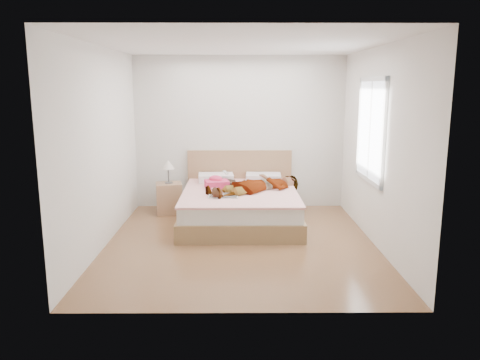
{
  "coord_description": "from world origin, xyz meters",
  "views": [
    {
      "loc": [
        -0.05,
        -6.05,
        2.08
      ],
      "look_at": [
        0.0,
        0.85,
        0.7
      ],
      "focal_mm": 35.0,
      "sensor_mm": 36.0,
      "label": 1
    }
  ],
  "objects": [
    {
      "name": "hair",
      "position": [
        -0.3,
        1.48,
        0.55
      ],
      "size": [
        0.52,
        0.62,
        0.09
      ],
      "primitive_type": "ellipsoid",
      "rotation": [
        0.0,
        0.0,
        0.09
      ],
      "color": "black",
      "rests_on": "bed"
    },
    {
      "name": "woman",
      "position": [
        0.27,
        1.03,
        0.62
      ],
      "size": [
        1.71,
        1.46,
        0.23
      ],
      "primitive_type": "imported",
      "rotation": [
        0.0,
        0.0,
        -0.96
      ],
      "color": "white",
      "rests_on": "bed"
    },
    {
      "name": "room_shell",
      "position": [
        1.77,
        0.3,
        1.5
      ],
      "size": [
        4.0,
        4.0,
        4.0
      ],
      "color": "white",
      "rests_on": "ground"
    },
    {
      "name": "magazine",
      "position": [
        -0.24,
        0.58,
        0.52
      ],
      "size": [
        0.46,
        0.32,
        0.03
      ],
      "color": "white",
      "rests_on": "bed"
    },
    {
      "name": "plush_toy",
      "position": [
        -0.34,
        0.52,
        0.58
      ],
      "size": [
        0.21,
        0.27,
        0.14
      ],
      "color": "black",
      "rests_on": "bed"
    },
    {
      "name": "phone",
      "position": [
        -0.23,
        1.43,
        0.71
      ],
      "size": [
        0.1,
        0.11,
        0.06
      ],
      "primitive_type": "cube",
      "rotation": [
        0.44,
        0.0,
        0.61
      ],
      "color": "silver",
      "rests_on": "bed"
    },
    {
      "name": "nightstand",
      "position": [
        -1.18,
        1.53,
        0.3
      ],
      "size": [
        0.48,
        0.44,
        0.9
      ],
      "color": "olive",
      "rests_on": "ground"
    },
    {
      "name": "coffee_mug",
      "position": [
        -0.35,
        0.75,
        0.56
      ],
      "size": [
        0.12,
        0.09,
        0.09
      ],
      "color": "silver",
      "rests_on": "bed"
    },
    {
      "name": "ground",
      "position": [
        0.0,
        0.0,
        0.0
      ],
      "size": [
        4.0,
        4.0,
        0.0
      ],
      "primitive_type": "plane",
      "color": "#503219",
      "rests_on": "ground"
    },
    {
      "name": "bed",
      "position": [
        0.0,
        1.04,
        0.28
      ],
      "size": [
        1.8,
        2.08,
        1.0
      ],
      "color": "brown",
      "rests_on": "ground"
    },
    {
      "name": "towel",
      "position": [
        -0.37,
        1.19,
        0.59
      ],
      "size": [
        0.42,
        0.36,
        0.19
      ],
      "color": "#D23958",
      "rests_on": "bed"
    }
  ]
}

